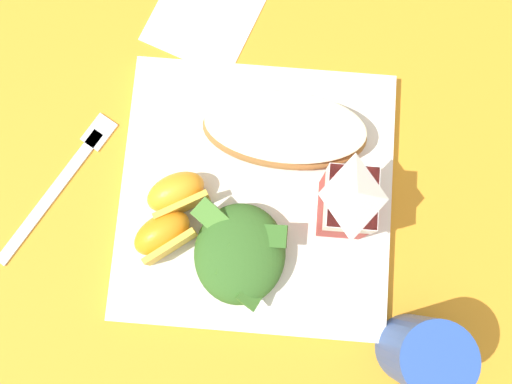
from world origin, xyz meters
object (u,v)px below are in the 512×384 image
milk_carton (348,202)px  orange_wedge_middle (163,235)px  orange_wedge_front (176,194)px  green_salad_pile (240,254)px  metal_fork (65,177)px  drinking_blue_cup (423,354)px  paper_napkin (204,17)px  white_plate (256,195)px  cheesy_pizza_bread (285,130)px

milk_carton → orange_wedge_middle: (0.04, -0.17, -0.04)m
orange_wedge_middle → orange_wedge_front: bearing=168.0°
green_salad_pile → milk_carton: (-0.05, 0.10, 0.04)m
milk_carton → orange_wedge_middle: 0.18m
metal_fork → drinking_blue_cup: drinking_blue_cup is taller
milk_carton → paper_napkin: size_ratio=1.00×
milk_carton → metal_fork: 0.30m
green_salad_pile → metal_fork: size_ratio=0.62×
drinking_blue_cup → metal_fork: bearing=-111.7°
green_salad_pile → milk_carton: size_ratio=0.96×
milk_carton → metal_fork: (-0.02, -0.29, -0.07)m
milk_carton → metal_fork: size_ratio=0.64×
white_plate → orange_wedge_front: size_ratio=4.00×
white_plate → metal_fork: 0.20m
orange_wedge_front → green_salad_pile: bearing=51.5°
orange_wedge_front → paper_napkin: size_ratio=0.64×
cheesy_pizza_bread → orange_wedge_front: orange_wedge_front is taller
cheesy_pizza_bread → metal_fork: cheesy_pizza_bread is taller
white_plate → green_salad_pile: green_salad_pile is taller
metal_fork → cheesy_pizza_bread: bearing=104.9°
orange_wedge_front → orange_wedge_middle: (0.04, -0.01, 0.00)m
orange_wedge_middle → paper_napkin: size_ratio=0.63×
cheesy_pizza_bread → green_salad_pile: size_ratio=1.63×
orange_wedge_middle → metal_fork: bearing=-115.6°
paper_napkin → metal_fork: metal_fork is taller
metal_fork → drinking_blue_cup: bearing=68.3°
cheesy_pizza_bread → green_salad_pile: 0.13m
paper_napkin → metal_fork: bearing=-33.7°
white_plate → orange_wedge_middle: 0.11m
white_plate → paper_napkin: 0.21m
orange_wedge_front → metal_fork: bearing=-96.4°
orange_wedge_front → white_plate: bearing=97.1°
green_salad_pile → metal_fork: (-0.07, -0.19, -0.03)m
cheesy_pizza_bread → orange_wedge_front: bearing=-54.1°
orange_wedge_front → orange_wedge_middle: size_ratio=1.01×
white_plate → green_salad_pile: bearing=-9.5°
white_plate → drinking_blue_cup: drinking_blue_cup is taller
metal_fork → drinking_blue_cup: size_ratio=1.72×
paper_napkin → cheesy_pizza_bread: bearing=36.5°
orange_wedge_middle → drinking_blue_cup: size_ratio=0.69×
cheesy_pizza_bread → green_salad_pile: (0.13, -0.03, 0.00)m
milk_carton → orange_wedge_front: size_ratio=1.57×
white_plate → cheesy_pizza_bread: bearing=159.4°
orange_wedge_middle → drinking_blue_cup: 0.27m
green_salad_pile → drinking_blue_cup: (0.08, 0.18, 0.01)m
orange_wedge_front → orange_wedge_middle: bearing=-12.0°
orange_wedge_middle → cheesy_pizza_bread: bearing=136.1°
orange_wedge_middle → white_plate: bearing=120.5°
green_salad_pile → paper_napkin: bearing=-166.3°
milk_carton → orange_wedge_front: (-0.00, -0.17, -0.04)m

